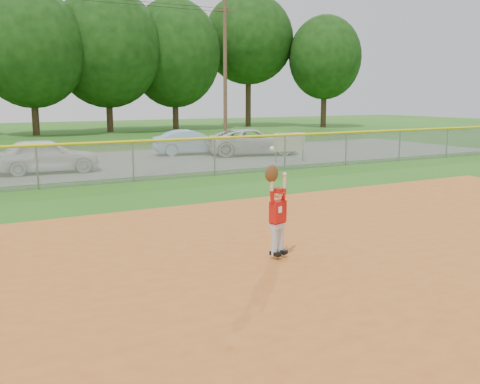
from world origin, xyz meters
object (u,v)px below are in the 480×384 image
car_white_a (46,155)px  car_white_b (252,142)px  sponsor_sign (290,143)px  ballplayer (277,210)px  car_blue (191,142)px

car_white_a → car_white_b: size_ratio=0.84×
car_white_a → car_white_b: car_white_a is taller
car_white_a → sponsor_sign: 10.91m
car_white_b → ballplayer: ballplayer is taller
car_white_a → sponsor_sign: size_ratio=2.63×
car_white_a → sponsor_sign: bearing=-96.2°
sponsor_sign → ballplayer: ballplayer is taller
car_white_a → sponsor_sign: (10.77, -1.76, 0.20)m
ballplayer → car_white_b: bearing=61.3°
car_white_a → car_blue: (8.03, 3.60, -0.05)m
car_white_a → ballplayer: ballplayer is taller
sponsor_sign → ballplayer: (-8.87, -12.71, 0.04)m
car_blue → car_white_b: size_ratio=0.80×
car_white_a → car_white_b: (10.83, 1.85, -0.02)m
car_white_a → car_white_b: bearing=-77.2°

